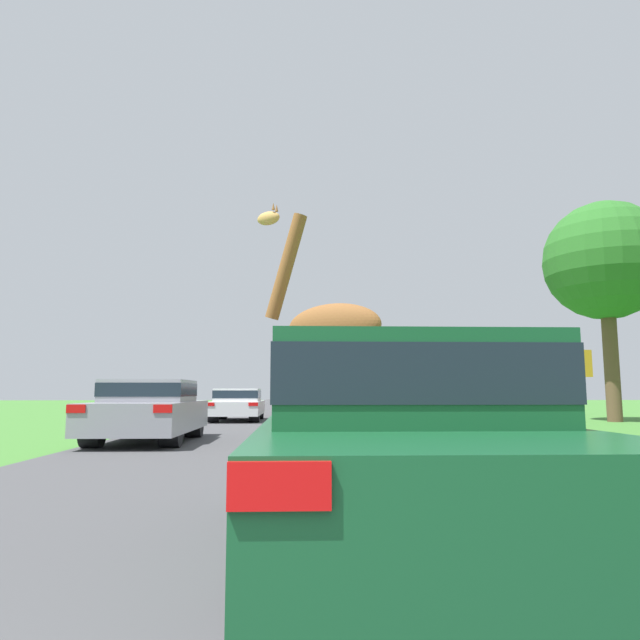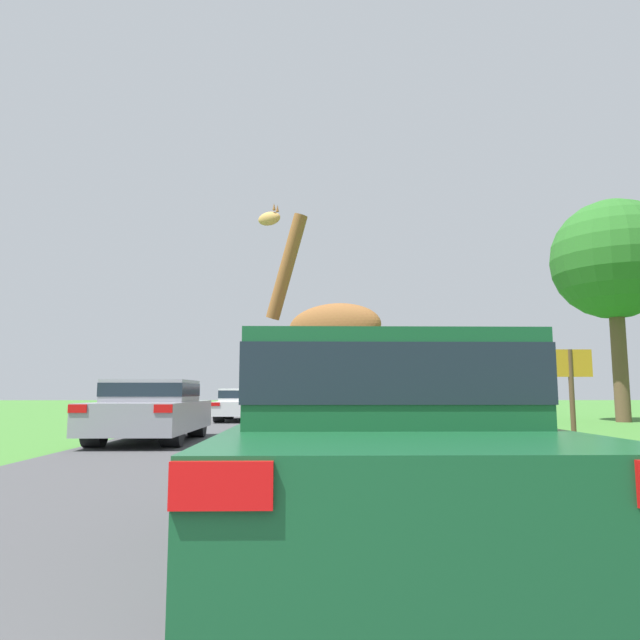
# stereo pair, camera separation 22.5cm
# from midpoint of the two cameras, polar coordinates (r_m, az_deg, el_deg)

# --- Properties ---
(road) EXTENTS (7.45, 120.00, 0.00)m
(road) POSITION_cam_midpoint_polar(r_m,az_deg,el_deg) (29.96, -2.82, -9.34)
(road) COLOR #424244
(road) RESTS_ON ground
(giraffe_near_road) EXTENTS (2.72, 1.85, 5.20)m
(giraffe_near_road) POSITION_cam_midpoint_polar(r_m,az_deg,el_deg) (11.49, 1.18, -0.46)
(giraffe_near_road) COLOR tan
(giraffe_near_road) RESTS_ON ground
(car_lead_maroon) EXTENTS (1.86, 4.14, 1.46)m
(car_lead_maroon) POSITION_cam_midpoint_polar(r_m,az_deg,el_deg) (4.02, 7.50, -12.03)
(car_lead_maroon) COLOR #144C28
(car_lead_maroon) RESTS_ON ground
(car_queue_right) EXTENTS (1.81, 4.29, 1.32)m
(car_queue_right) POSITION_cam_midpoint_polar(r_m,az_deg,el_deg) (27.23, -0.53, -8.08)
(car_queue_right) COLOR #561914
(car_queue_right) RESTS_ON ground
(car_queue_left) EXTENTS (1.96, 4.39, 1.38)m
(car_queue_left) POSITION_cam_midpoint_polar(r_m,az_deg,el_deg) (13.59, -16.02, -8.54)
(car_queue_left) COLOR gray
(car_queue_left) RESTS_ON ground
(car_far_ahead) EXTENTS (1.88, 4.35, 1.24)m
(car_far_ahead) POSITION_cam_midpoint_polar(r_m,az_deg,el_deg) (22.81, -7.37, -8.28)
(car_far_ahead) COLOR silver
(car_far_ahead) RESTS_ON ground
(tree_right_cluster) EXTENTS (4.62, 4.62, 8.53)m
(tree_right_cluster) POSITION_cam_midpoint_polar(r_m,az_deg,el_deg) (24.91, 27.49, 5.30)
(tree_right_cluster) COLOR brown
(tree_right_cluster) RESTS_ON ground
(sign_post) EXTENTS (0.70, 0.08, 1.79)m
(sign_post) POSITION_cam_midpoint_polar(r_m,az_deg,el_deg) (10.04, 24.42, -5.81)
(sign_post) COLOR #4C3823
(sign_post) RESTS_ON ground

